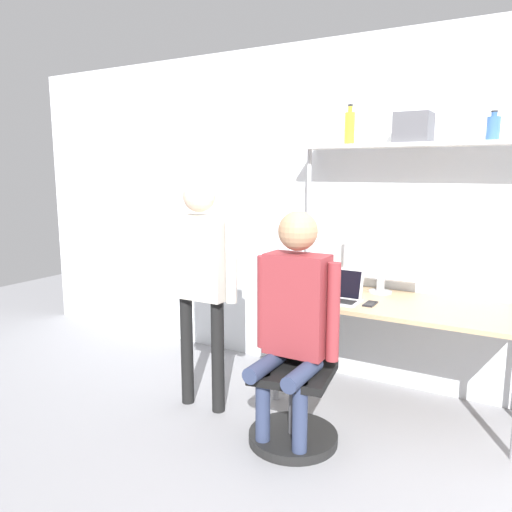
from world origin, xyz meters
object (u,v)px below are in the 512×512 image
object	(u,v)px
monitor	(382,261)
laptop	(341,292)
person_seated	(294,309)
cell_phone	(370,304)
office_chair	(295,396)
bottle_blue	(493,128)
storage_box	(414,128)
bottle_amber	(350,128)
person_standing	(200,266)

from	to	relation	value
monitor	laptop	xyz separation A→B (m)	(-0.17, -0.38, -0.18)
person_seated	cell_phone	bearing A→B (deg)	67.76
office_chair	bottle_blue	distance (m)	2.14
laptop	cell_phone	distance (m)	0.22
laptop	office_chair	xyz separation A→B (m)	(-0.06, -0.61, -0.55)
monitor	bottle_blue	xyz separation A→B (m)	(0.70, -0.02, 0.94)
laptop	monitor	bearing A→B (deg)	65.24
cell_phone	storage_box	size ratio (longest dim) A/B	0.63
laptop	bottle_amber	size ratio (longest dim) A/B	0.98
person_seated	bottle_blue	distance (m)	1.75
person_seated	storage_box	xyz separation A→B (m)	(0.41, 1.01, 1.12)
laptop	bottle_amber	xyz separation A→B (m)	(-0.10, 0.35, 1.16)
person_seated	person_standing	bearing A→B (deg)	172.29
cell_phone	storage_box	world-z (taller)	storage_box
person_seated	person_standing	size ratio (longest dim) A/B	0.89
person_standing	monitor	bearing A→B (deg)	42.95
office_chair	bottle_blue	world-z (taller)	bottle_blue
storage_box	bottle_amber	bearing A→B (deg)	-180.00
cell_phone	bottle_blue	distance (m)	1.39
monitor	cell_phone	bearing A→B (deg)	-83.74
bottle_amber	person_seated	bearing A→B (deg)	-87.18
bottle_amber	storage_box	size ratio (longest dim) A/B	1.22
person_standing	bottle_blue	bearing A→B (deg)	28.15
monitor	laptop	world-z (taller)	monitor
bottle_amber	bottle_blue	xyz separation A→B (m)	(0.97, 0.00, -0.04)
office_chair	bottle_amber	size ratio (longest dim) A/B	3.19
monitor	bottle_blue	bearing A→B (deg)	-1.83
office_chair	laptop	bearing A→B (deg)	84.62
person_seated	person_standing	xyz separation A→B (m)	(-0.77, 0.10, 0.18)
monitor	office_chair	distance (m)	1.25
cell_phone	bottle_blue	bearing A→B (deg)	28.74
person_standing	storage_box	xyz separation A→B (m)	(1.19, 0.91, 0.94)
cell_phone	bottle_amber	world-z (taller)	bottle_amber
person_standing	bottle_amber	xyz separation A→B (m)	(0.72, 0.91, 0.96)
laptop	person_seated	xyz separation A→B (m)	(-0.05, -0.66, 0.03)
monitor	person_standing	distance (m)	1.36
monitor	bottle_amber	distance (m)	1.02
laptop	storage_box	world-z (taller)	storage_box
monitor	laptop	bearing A→B (deg)	-114.76
bottle_blue	laptop	bearing A→B (deg)	-157.87
bottle_blue	monitor	bearing A→B (deg)	178.17
office_chair	bottle_blue	bearing A→B (deg)	46.16
cell_phone	person_standing	bearing A→B (deg)	-152.23
bottle_blue	storage_box	xyz separation A→B (m)	(-0.51, -0.00, 0.02)
person_seated	bottle_amber	distance (m)	1.52
monitor	storage_box	size ratio (longest dim) A/B	2.48
storage_box	office_chair	bearing A→B (deg)	-113.56
bottle_amber	laptop	bearing A→B (deg)	-74.07
laptop	office_chair	world-z (taller)	laptop
office_chair	bottle_amber	bearing A→B (deg)	92.57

